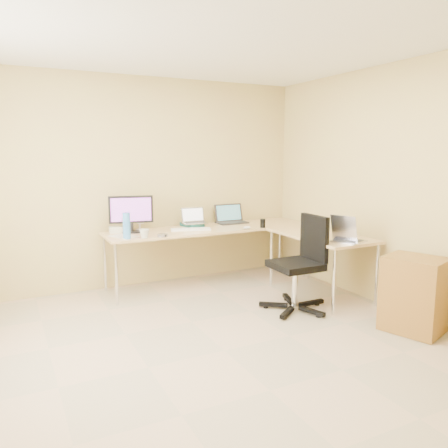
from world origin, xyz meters
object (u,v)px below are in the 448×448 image
laptop_return (349,231)px  cabinet (414,294)px  desk_return (320,265)px  laptop_black (232,214)px  monitor (131,214)px  laptop_center (194,216)px  mug (144,234)px  water_bottle (127,226)px  desk_fan (140,219)px  keyboard (191,229)px  office_chair (295,265)px  desk_main (210,256)px

laptop_return → cabinet: bearing=167.7°
desk_return → laptop_black: (-0.55, 1.20, 0.49)m
monitor → laptop_center: (0.83, 0.03, -0.08)m
mug → water_bottle: (-0.18, 0.06, 0.10)m
desk_return → desk_fan: bearing=146.7°
keyboard → office_chair: size_ratio=0.47×
keyboard → mug: 0.70m
laptop_center → laptop_black: size_ratio=0.75×
laptop_black → mug: (-1.36, -0.50, -0.08)m
desk_main → keyboard: size_ratio=5.46×
cabinet → laptop_center: bearing=97.4°
desk_main → laptop_center: bearing=135.3°
desk_main → mug: mug is taller
cabinet → desk_fan: bearing=108.6°
monitor → laptop_return: (1.93, -1.60, -0.10)m
office_chair → cabinet: (0.66, -0.97, -0.14)m
desk_return → office_chair: 0.66m
laptop_return → mug: bearing=38.3°
water_bottle → desk_return: bearing=-19.9°
desk_return → laptop_return: bearing=-92.2°
desk_main → office_chair: office_chair is taller
desk_main → office_chair: 1.36m
monitor → laptop_black: 1.40m
desk_main → keyboard: (-0.29, -0.06, 0.38)m
water_bottle → laptop_return: bearing=-30.8°
desk_main → laptop_black: size_ratio=6.56×
laptop_center → mug: 0.91m
laptop_black → office_chair: size_ratio=0.39×
desk_return → monitor: monitor is taller
monitor → laptop_center: size_ratio=1.71×
desk_fan → office_chair: size_ratio=0.28×
laptop_return → office_chair: bearing=51.8°
laptop_return → desk_fan: bearing=27.3°
water_bottle → office_chair: bearing=-34.7°
monitor → keyboard: size_ratio=1.07×
monitor → water_bottle: (-0.15, -0.36, -0.08)m
monitor → cabinet: bearing=-37.4°
laptop_return → laptop_center: bearing=14.4°
desk_main → laptop_black: bearing=25.4°
mug → cabinet: (2.00, -1.97, -0.42)m
laptop_black → desk_fan: bearing=-179.9°
laptop_center → keyboard: laptop_center is taller
laptop_center → keyboard: 0.28m
monitor → laptop_return: monitor is taller
laptop_center → mug: laptop_center is taller
desk_fan → cabinet: 3.16m
desk_main → laptop_center: size_ratio=8.71×
monitor → laptop_return: 2.51m
desk_return → office_chair: (-0.57, -0.30, 0.14)m
mug → water_bottle: bearing=162.5°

